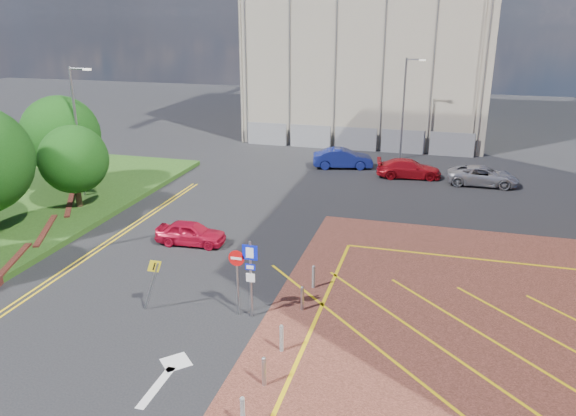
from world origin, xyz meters
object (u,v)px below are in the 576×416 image
at_px(lamp_left_far, 78,127).
at_px(car_blue_back, 343,158).
at_px(tree_c, 74,159).
at_px(lamp_back, 404,105).
at_px(car_red_left, 191,233).
at_px(car_silver_back, 483,176).
at_px(tree_d, 61,135).
at_px(warning_sign, 153,279).
at_px(car_red_back, 409,169).
at_px(sign_cluster, 245,271).

relative_size(lamp_left_far, car_blue_back, 1.77).
xyz_separation_m(tree_c, lamp_back, (17.58, 18.00, 1.17)).
distance_m(car_red_left, car_silver_back, 21.19).
bearing_deg(lamp_left_far, tree_d, 154.32).
height_order(lamp_left_far, warning_sign, lamp_left_far).
bearing_deg(car_red_back, sign_cluster, 159.78).
xyz_separation_m(warning_sign, car_silver_back, (13.46, 21.72, -0.77)).
bearing_deg(tree_c, lamp_left_far, 114.71).
height_order(sign_cluster, car_red_left, sign_cluster).
bearing_deg(car_blue_back, lamp_left_far, 115.81).
relative_size(lamp_left_far, car_red_back, 1.74).
bearing_deg(lamp_left_far, sign_cluster, -36.82).
bearing_deg(car_red_left, car_silver_back, -48.40).
bearing_deg(car_blue_back, car_silver_back, -114.80).
bearing_deg(car_blue_back, sign_cluster, 166.77).
xyz_separation_m(sign_cluster, car_silver_back, (9.80, 21.10, -1.29)).
relative_size(lamp_back, car_silver_back, 1.68).
height_order(tree_d, lamp_left_far, lamp_left_far).
distance_m(lamp_left_far, car_red_left, 11.47).
bearing_deg(car_red_left, lamp_back, -26.62).
xyz_separation_m(lamp_left_far, car_blue_back, (14.40, 12.01, -3.91)).
height_order(sign_cluster, car_silver_back, sign_cluster).
bearing_deg(car_blue_back, car_red_back, -119.25).
distance_m(car_red_left, car_red_back, 18.44).
xyz_separation_m(tree_c, lamp_left_far, (-0.92, 2.00, 1.47)).
xyz_separation_m(car_red_left, car_red_back, (9.92, 15.54, 0.05)).
relative_size(tree_d, car_red_back, 1.32).
distance_m(car_blue_back, car_red_back, 5.25).
bearing_deg(car_blue_back, lamp_back, -59.82).
bearing_deg(sign_cluster, tree_c, 146.84).
bearing_deg(tree_d, warning_sign, -43.88).
height_order(tree_d, lamp_back, lamp_back).
xyz_separation_m(tree_d, car_red_back, (21.55, 9.63, -3.20)).
xyz_separation_m(warning_sign, car_red_left, (-1.52, 6.73, -0.82)).
bearing_deg(tree_d, lamp_back, 36.09).
relative_size(lamp_left_far, car_red_left, 2.23).
relative_size(sign_cluster, car_blue_back, 0.71).
xyz_separation_m(lamp_left_far, sign_cluster, (14.72, -11.02, -2.71)).
bearing_deg(lamp_back, lamp_left_far, -139.14).
distance_m(lamp_back, car_blue_back, 6.77).
bearing_deg(lamp_left_far, lamp_back, 40.86).
bearing_deg(sign_cluster, tree_d, 144.42).
relative_size(tree_d, lamp_left_far, 0.76).
distance_m(lamp_left_far, car_blue_back, 19.15).
xyz_separation_m(tree_d, sign_cluster, (16.80, -12.02, -1.92)).
xyz_separation_m(lamp_back, car_blue_back, (-4.10, -3.99, -3.61)).
xyz_separation_m(lamp_back, car_red_left, (-8.96, -20.91, -3.75)).
height_order(lamp_back, warning_sign, lamp_back).
relative_size(car_blue_back, car_red_back, 0.98).
relative_size(lamp_left_far, sign_cluster, 2.50).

